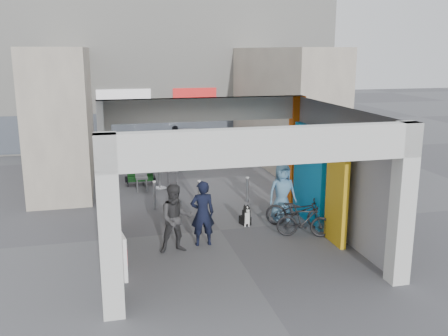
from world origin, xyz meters
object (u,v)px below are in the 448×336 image
object	(u,v)px
produce_stand	(140,177)
white_van	(192,140)
cafe_set	(155,177)
bicycle_rear	(304,221)
man_elderly	(282,192)
bicycle_front	(297,211)
man_with_dog	(202,213)
man_back_turned	(176,219)
border_collie	(246,217)
man_crates	(176,148)

from	to	relation	value
produce_stand	white_van	distance (m)	6.26
cafe_set	bicycle_rear	size ratio (longest dim) A/B	1.10
man_elderly	bicycle_front	xyz separation A→B (m)	(0.21, -0.66, -0.38)
produce_stand	man_with_dog	xyz separation A→B (m)	(1.12, -6.33, 0.56)
man_back_turned	man_elderly	world-z (taller)	man_back_turned
man_elderly	white_van	distance (m)	10.54
border_collie	cafe_set	bearing A→B (deg)	96.46
bicycle_front	white_van	size ratio (longest dim) A/B	0.49
cafe_set	bicycle_rear	bearing A→B (deg)	-60.97
man_with_dog	man_elderly	bearing A→B (deg)	-153.69
produce_stand	bicycle_front	world-z (taller)	bicycle_front
cafe_set	man_back_turned	bearing A→B (deg)	-91.10
man_with_dog	white_van	world-z (taller)	man_with_dog
man_crates	man_elderly	bearing A→B (deg)	112.71
man_with_dog	man_back_turned	xyz separation A→B (m)	(-0.72, -0.29, 0.01)
man_crates	border_collie	bearing A→B (deg)	103.35
man_crates	bicycle_rear	bearing A→B (deg)	110.60
border_collie	bicycle_rear	bearing A→B (deg)	-61.18
border_collie	man_crates	world-z (taller)	man_crates
man_crates	man_with_dog	bearing A→B (deg)	91.97
man_elderly	bicycle_rear	size ratio (longest dim) A/B	1.16
man_elderly	white_van	xyz separation A→B (m)	(-0.82, 10.50, -0.23)
man_elderly	bicycle_rear	distance (m)	1.49
produce_stand	man_elderly	bearing A→B (deg)	-76.16
border_collie	man_crates	xyz separation A→B (m)	(-0.97, 7.10, 0.69)
man_crates	bicycle_rear	distance (m)	8.64
man_elderly	border_collie	bearing A→B (deg)	-172.33
man_back_turned	white_van	xyz separation A→B (m)	(2.55, 12.14, -0.24)
cafe_set	man_elderly	bearing A→B (deg)	-54.89
border_collie	man_with_dog	size ratio (longest dim) A/B	0.38
produce_stand	border_collie	bearing A→B (deg)	-86.50
bicycle_rear	white_van	distance (m)	11.97
man_with_dog	bicycle_rear	distance (m)	2.79
man_crates	man_back_turned	bearing A→B (deg)	87.31
bicycle_rear	man_crates	bearing A→B (deg)	33.76
man_crates	bicycle_rear	size ratio (longest dim) A/B	1.29
man_back_turned	bicycle_rear	xyz separation A→B (m)	(3.48, 0.21, -0.42)
man_elderly	cafe_set	bearing A→B (deg)	123.16
bicycle_rear	white_van	xyz separation A→B (m)	(-0.93, 11.93, 0.18)
man_with_dog	man_back_turned	world-z (taller)	man_back_turned
man_elderly	bicycle_rear	xyz separation A→B (m)	(0.11, -1.43, -0.41)
produce_stand	man_back_turned	world-z (taller)	man_back_turned
cafe_set	white_van	bearing A→B (deg)	67.57
man_crates	white_van	bearing A→B (deg)	-104.43
border_collie	man_elderly	size ratio (longest dim) A/B	0.38
produce_stand	border_collie	distance (m)	5.81
man_back_turned	man_elderly	xyz separation A→B (m)	(3.37, 1.64, -0.02)
man_back_turned	bicycle_front	world-z (taller)	man_back_turned
cafe_set	man_with_dog	xyz separation A→B (m)	(0.60, -5.96, 0.50)
cafe_set	produce_stand	xyz separation A→B (m)	(-0.52, 0.37, -0.06)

